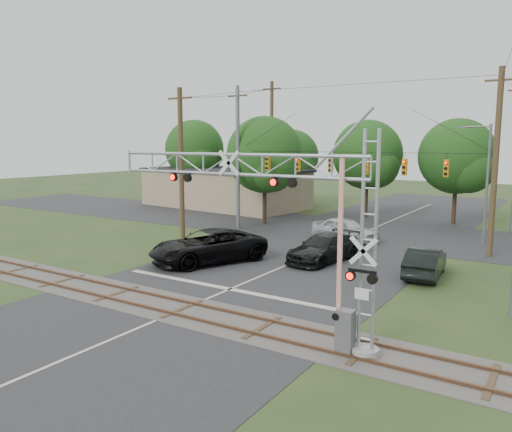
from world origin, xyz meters
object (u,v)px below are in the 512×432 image
Objects in this scene: crossing_gantry at (279,211)px; commercial_building at (225,188)px; streetlight at (485,177)px; car_dark at (324,248)px; traffic_signal_span at (360,162)px; pickup_black at (208,246)px; sedan_silver at (345,229)px.

crossing_gantry is 0.60× the size of commercial_building.
commercial_building is 27.95m from streetlight.
crossing_gantry reaches higher than car_dark.
traffic_signal_span is 2.77× the size of pickup_black.
crossing_gantry is 37.48m from commercial_building.
commercial_building is (-19.57, 10.67, -3.59)m from traffic_signal_span.
sedan_silver is at bearing 91.35° from pickup_black.
car_dark is at bearing 107.10° from crossing_gantry.
streetlight is at bearing -7.30° from commercial_building.
streetlight is at bearing 81.17° from crossing_gantry.
commercial_building is at bearing 147.58° from car_dark.
pickup_black is 1.41× the size of sedan_silver.
crossing_gantry is 0.58× the size of traffic_signal_span.
streetlight is (7.49, 4.14, -1.05)m from traffic_signal_span.
commercial_building is (-14.35, 21.33, 1.13)m from pickup_black.
streetlight reaches higher than pickup_black.
crossing_gantry is 12.71m from car_dark.
crossing_gantry is 12.56m from pickup_black.
crossing_gantry is at bearing -44.65° from commercial_building.
pickup_black is 0.84× the size of streetlight.
car_dark is 1.12× the size of sedan_silver.
traffic_signal_span is 4.93m from sedan_silver.
traffic_signal_span is at bearing -22.32° from commercial_building.
streetlight is (8.37, 4.41, 3.80)m from sedan_silver.
sedan_silver is 0.60× the size of streetlight.
streetlight reaches higher than crossing_gantry.
crossing_gantry is 22.77m from streetlight.
traffic_signal_span reaches higher than pickup_black.
car_dark is 13.55m from streetlight.
streetlight reaches higher than car_dark.
crossing_gantry is 18.82m from traffic_signal_span.
pickup_black is at bearing -116.09° from traffic_signal_span.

